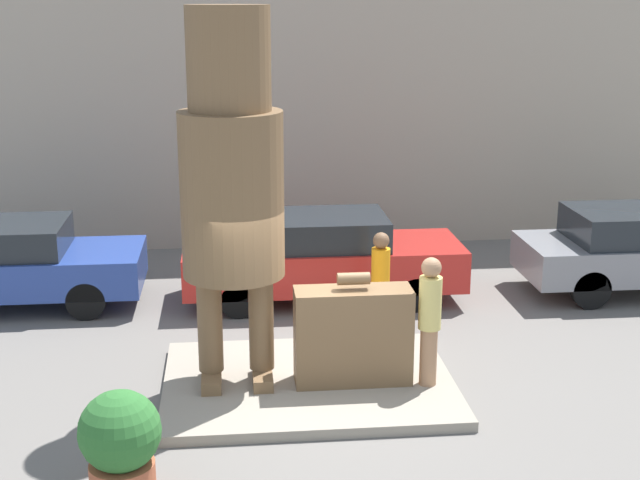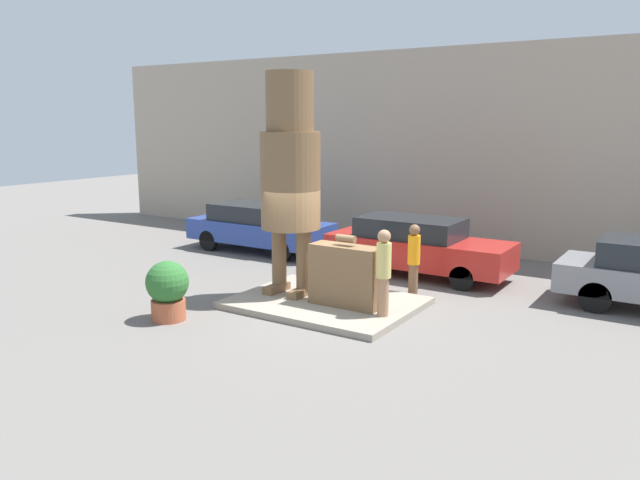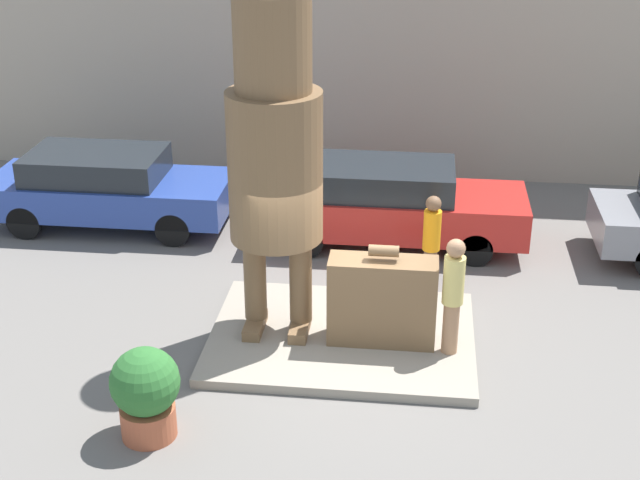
{
  "view_description": "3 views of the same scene",
  "coord_description": "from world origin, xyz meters",
  "px_view_note": "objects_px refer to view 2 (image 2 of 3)",
  "views": [
    {
      "loc": [
        -0.98,
        -11.06,
        5.16
      ],
      "look_at": [
        0.14,
        -0.16,
        2.13
      ],
      "focal_mm": 50.0,
      "sensor_mm": 36.0,
      "label": 1
    },
    {
      "loc": [
        7.0,
        -11.13,
        4.02
      ],
      "look_at": [
        -0.19,
        0.07,
        1.45
      ],
      "focal_mm": 35.0,
      "sensor_mm": 36.0,
      "label": 2
    },
    {
      "loc": [
        1.0,
        -11.39,
        6.89
      ],
      "look_at": [
        -0.31,
        -0.16,
        1.72
      ],
      "focal_mm": 50.0,
      "sensor_mm": 36.0,
      "label": 3
    }
  ],
  "objects_px": {
    "parked_car_red": "(416,245)",
    "planter_pot": "(168,289)",
    "tourist": "(384,269)",
    "statue_figure": "(290,167)",
    "giant_suitcase": "(346,275)",
    "worker_hivis": "(414,257)",
    "parked_car_blue": "(259,226)"
  },
  "relations": [
    {
      "from": "parked_car_red",
      "to": "planter_pot",
      "type": "bearing_deg",
      "value": -113.79
    },
    {
      "from": "tourist",
      "to": "parked_car_red",
      "type": "height_order",
      "value": "tourist"
    },
    {
      "from": "statue_figure",
      "to": "parked_car_red",
      "type": "bearing_deg",
      "value": 67.37
    },
    {
      "from": "giant_suitcase",
      "to": "worker_hivis",
      "type": "distance_m",
      "value": 2.04
    },
    {
      "from": "giant_suitcase",
      "to": "planter_pot",
      "type": "relative_size",
      "value": 1.26
    },
    {
      "from": "tourist",
      "to": "parked_car_blue",
      "type": "relative_size",
      "value": 0.39
    },
    {
      "from": "parked_car_blue",
      "to": "parked_car_red",
      "type": "bearing_deg",
      "value": -2.23
    },
    {
      "from": "tourist",
      "to": "parked_car_red",
      "type": "distance_m",
      "value": 4.09
    },
    {
      "from": "tourist",
      "to": "worker_hivis",
      "type": "distance_m",
      "value": 2.13
    },
    {
      "from": "giant_suitcase",
      "to": "planter_pot",
      "type": "height_order",
      "value": "giant_suitcase"
    },
    {
      "from": "parked_car_red",
      "to": "tourist",
      "type": "bearing_deg",
      "value": -75.12
    },
    {
      "from": "statue_figure",
      "to": "tourist",
      "type": "xyz_separation_m",
      "value": [
        2.53,
        -0.39,
        -1.9
      ]
    },
    {
      "from": "statue_figure",
      "to": "worker_hivis",
      "type": "bearing_deg",
      "value": 37.52
    },
    {
      "from": "giant_suitcase",
      "to": "tourist",
      "type": "xyz_separation_m",
      "value": [
        0.98,
        -0.2,
        0.31
      ]
    },
    {
      "from": "statue_figure",
      "to": "giant_suitcase",
      "type": "relative_size",
      "value": 3.16
    },
    {
      "from": "tourist",
      "to": "planter_pot",
      "type": "height_order",
      "value": "tourist"
    },
    {
      "from": "planter_pot",
      "to": "worker_hivis",
      "type": "bearing_deg",
      "value": 51.23
    },
    {
      "from": "parked_car_blue",
      "to": "worker_hivis",
      "type": "xyz_separation_m",
      "value": [
        6.14,
        -2.05,
        0.14
      ]
    },
    {
      "from": "worker_hivis",
      "to": "parked_car_red",
      "type": "bearing_deg",
      "value": 112.33
    },
    {
      "from": "statue_figure",
      "to": "parked_car_blue",
      "type": "distance_m",
      "value": 5.86
    },
    {
      "from": "parked_car_red",
      "to": "planter_pot",
      "type": "relative_size",
      "value": 3.91
    },
    {
      "from": "worker_hivis",
      "to": "giant_suitcase",
      "type": "bearing_deg",
      "value": -109.87
    },
    {
      "from": "statue_figure",
      "to": "worker_hivis",
      "type": "xyz_separation_m",
      "value": [
        2.24,
        1.72,
        -2.09
      ]
    },
    {
      "from": "giant_suitcase",
      "to": "planter_pot",
      "type": "bearing_deg",
      "value": -139.1
    },
    {
      "from": "tourist",
      "to": "parked_car_blue",
      "type": "bearing_deg",
      "value": 147.14
    },
    {
      "from": "statue_figure",
      "to": "giant_suitcase",
      "type": "xyz_separation_m",
      "value": [
        1.54,
        -0.19,
        -2.21
      ]
    },
    {
      "from": "giant_suitcase",
      "to": "parked_car_red",
      "type": "relative_size",
      "value": 0.32
    },
    {
      "from": "tourist",
      "to": "planter_pot",
      "type": "distance_m",
      "value": 4.38
    },
    {
      "from": "statue_figure",
      "to": "parked_car_blue",
      "type": "height_order",
      "value": "statue_figure"
    },
    {
      "from": "parked_car_blue",
      "to": "worker_hivis",
      "type": "distance_m",
      "value": 6.47
    },
    {
      "from": "tourist",
      "to": "parked_car_blue",
      "type": "distance_m",
      "value": 7.66
    },
    {
      "from": "statue_figure",
      "to": "giant_suitcase",
      "type": "height_order",
      "value": "statue_figure"
    }
  ]
}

